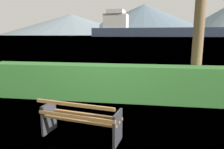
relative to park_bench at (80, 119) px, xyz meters
name	(u,v)px	position (x,y,z in m)	size (l,w,h in m)	color
ground_plane	(82,137)	(0.01, 0.06, -0.43)	(1400.00, 1400.00, 0.00)	olive
water_surface	(143,36)	(0.01, 307.61, -0.43)	(620.00, 620.00, 0.00)	slate
park_bench	(80,119)	(0.00, 0.00, 0.00)	(1.78, 0.86, 0.87)	#A0703F
hedge_row	(105,82)	(0.01, 2.77, 0.17)	(8.05, 0.79, 1.19)	#387A33
cargo_ship_large	(147,29)	(3.49, 194.32, 6.42)	(120.03, 26.86, 24.47)	#2D384C
distant_hills	(146,21)	(5.45, 562.17, 35.84)	(728.47, 380.45, 82.00)	gray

